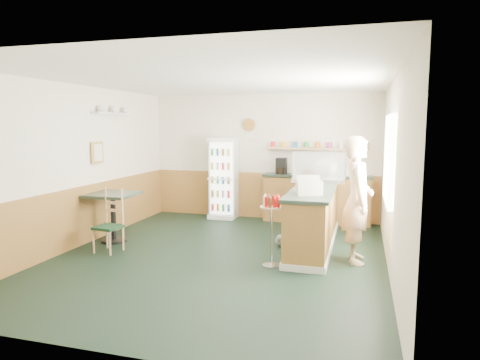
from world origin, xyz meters
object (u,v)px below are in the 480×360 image
(drinks_fridge, at_px, (224,178))
(cash_register, at_px, (309,187))
(shopkeeper, at_px, (357,200))
(condiment_stand, at_px, (271,218))
(cafe_table, at_px, (113,208))
(display_case, at_px, (319,167))
(cafe_chair, at_px, (111,219))

(drinks_fridge, distance_m, cash_register, 3.35)
(shopkeeper, distance_m, condiment_stand, 1.32)
(drinks_fridge, bearing_deg, cash_register, -49.52)
(cash_register, distance_m, shopkeeper, 0.73)
(condiment_stand, xyz_separation_m, cafe_table, (-2.92, 0.54, -0.10))
(drinks_fridge, bearing_deg, shopkeeper, -40.19)
(cafe_table, bearing_deg, shopkeeper, 0.12)
(cash_register, xyz_separation_m, condiment_stand, (-0.48, -0.43, -0.41))
(cafe_table, bearing_deg, condiment_stand, -10.44)
(drinks_fridge, distance_m, shopkeeper, 3.76)
(drinks_fridge, bearing_deg, display_case, -25.85)
(condiment_stand, bearing_deg, drinks_fridge, 119.70)
(cash_register, height_order, condiment_stand, cash_register)
(display_case, distance_m, cafe_table, 3.73)
(shopkeeper, bearing_deg, cafe_table, 84.60)
(drinks_fridge, xyz_separation_m, cash_register, (2.17, -2.54, 0.23))
(drinks_fridge, height_order, cafe_chair, drinks_fridge)
(display_case, height_order, shopkeeper, shopkeeper)
(display_case, distance_m, shopkeeper, 1.58)
(display_case, bearing_deg, condiment_stand, -103.89)
(cash_register, xyz_separation_m, shopkeeper, (0.70, 0.12, -0.18))
(condiment_stand, distance_m, cafe_table, 2.98)
(shopkeeper, height_order, cafe_table, shopkeeper)
(cafe_table, bearing_deg, cash_register, -1.85)
(condiment_stand, relative_size, cafe_table, 1.19)
(display_case, distance_m, cash_register, 1.50)
(drinks_fridge, relative_size, cafe_chair, 1.74)
(cafe_chair, bearing_deg, condiment_stand, 5.10)
(cash_register, height_order, cafe_chair, cash_register)
(drinks_fridge, height_order, shopkeeper, shopkeeper)
(display_case, relative_size, shopkeeper, 0.50)
(drinks_fridge, distance_m, display_case, 2.45)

